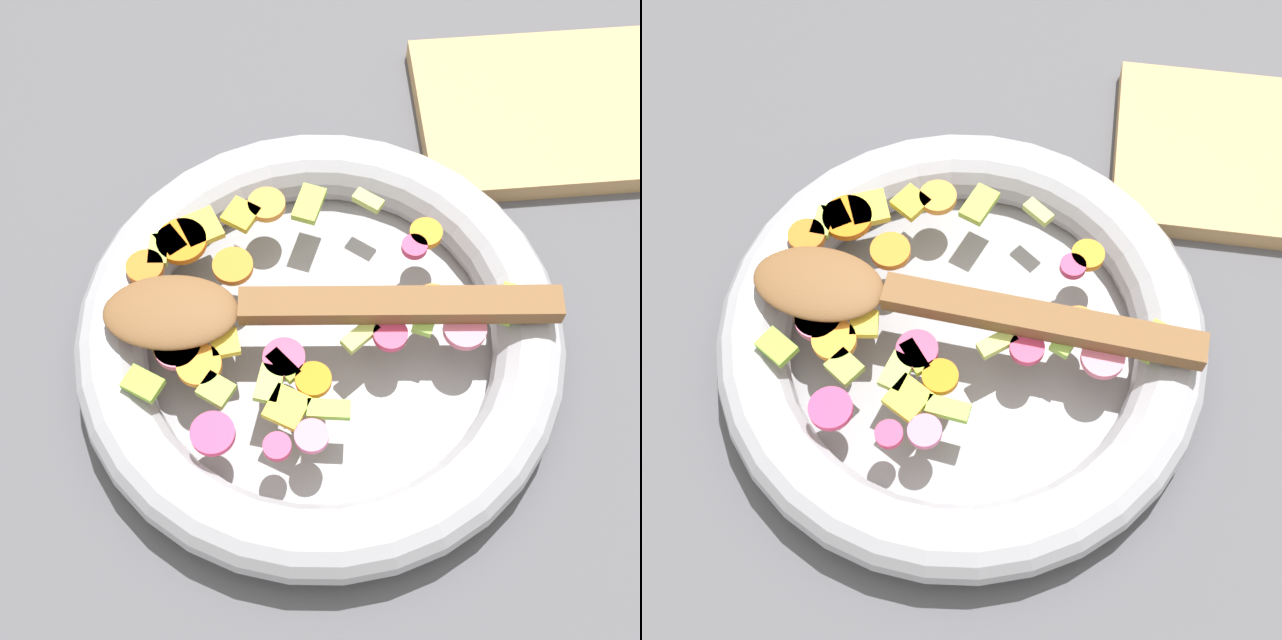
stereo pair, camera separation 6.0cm
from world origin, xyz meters
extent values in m
plane|color=#4C4C51|center=(0.00, 0.00, 0.00)|extent=(4.00, 4.00, 0.00)
cylinder|color=gray|center=(0.00, 0.00, 0.01)|extent=(0.29, 0.29, 0.01)
torus|color=#9E9EA5|center=(0.00, 0.00, 0.03)|extent=(0.34, 0.34, 0.05)
cylinder|color=orange|center=(-0.03, 0.09, 0.05)|extent=(0.04, 0.04, 0.01)
cylinder|color=orange|center=(0.08, 0.01, 0.05)|extent=(0.03, 0.03, 0.01)
cylinder|color=orange|center=(-0.09, 0.07, 0.05)|extent=(0.05, 0.05, 0.01)
cylinder|color=orange|center=(-0.10, -0.01, 0.05)|extent=(0.05, 0.05, 0.01)
cylinder|color=orange|center=(-0.08, -0.03, 0.05)|extent=(0.04, 0.04, 0.01)
cylinder|color=orange|center=(-0.01, -0.04, 0.05)|extent=(0.03, 0.03, 0.01)
cylinder|color=orange|center=(-0.12, 0.05, 0.05)|extent=(0.03, 0.03, 0.01)
cylinder|color=orange|center=(0.08, 0.06, 0.05)|extent=(0.03, 0.03, 0.01)
cylinder|color=orange|center=(-0.06, 0.05, 0.05)|extent=(0.04, 0.04, 0.01)
cube|color=#A8CB53|center=(-0.04, -0.04, 0.05)|extent=(0.02, 0.03, 0.01)
cube|color=#A4C34A|center=(-0.11, 0.06, 0.05)|extent=(0.02, 0.02, 0.01)
cube|color=#89B232|center=(0.13, 0.00, 0.05)|extent=(0.02, 0.03, 0.01)
cube|color=#B9CF5B|center=(0.03, -0.02, 0.05)|extent=(0.03, 0.02, 0.01)
cube|color=#8CB031|center=(-0.03, -0.03, 0.05)|extent=(0.02, 0.03, 0.01)
cube|color=#A8D25C|center=(-0.10, 0.07, 0.05)|extent=(0.02, 0.03, 0.01)
cube|color=#82B236|center=(-0.12, -0.04, 0.05)|extent=(0.03, 0.03, 0.01)
cube|color=#95B645|center=(-0.07, -0.05, 0.05)|extent=(0.03, 0.03, 0.01)
cube|color=#97CA4E|center=(0.07, -0.01, 0.05)|extent=(0.02, 0.03, 0.01)
cube|color=#A5C841|center=(0.00, 0.09, 0.05)|extent=(0.03, 0.03, 0.01)
cube|color=#94D245|center=(0.00, -0.07, 0.05)|extent=(0.03, 0.02, 0.01)
cube|color=#B7CD5F|center=(0.04, 0.09, 0.05)|extent=(0.02, 0.02, 0.01)
cylinder|color=#E07384|center=(-0.10, 0.00, 0.05)|extent=(0.03, 0.03, 0.01)
cylinder|color=#CA3360|center=(0.07, 0.05, 0.05)|extent=(0.02, 0.02, 0.01)
cylinder|color=#CA3961|center=(-0.03, -0.03, 0.05)|extent=(0.03, 0.03, 0.01)
cylinder|color=#D96A86|center=(0.10, -0.02, 0.05)|extent=(0.04, 0.04, 0.01)
cylinder|color=#D94979|center=(-0.12, 0.01, 0.05)|extent=(0.03, 0.03, 0.01)
cylinder|color=pink|center=(-0.10, -0.01, 0.05)|extent=(0.03, 0.03, 0.01)
cylinder|color=#DA6695|center=(-0.01, -0.08, 0.05)|extent=(0.03, 0.03, 0.01)
cylinder|color=#D33561|center=(-0.03, -0.09, 0.05)|extent=(0.02, 0.02, 0.01)
cylinder|color=#CB355D|center=(0.05, -0.02, 0.05)|extent=(0.03, 0.03, 0.01)
cylinder|color=#DA3467|center=(-0.07, -0.08, 0.05)|extent=(0.03, 0.03, 0.01)
cube|color=yellow|center=(-0.08, 0.08, 0.05)|extent=(0.03, 0.03, 0.01)
cube|color=yellow|center=(-0.03, -0.06, 0.05)|extent=(0.03, 0.03, 0.01)
cube|color=gold|center=(-0.05, 0.09, 0.05)|extent=(0.03, 0.03, 0.01)
cube|color=yellow|center=(-0.06, -0.01, 0.05)|extent=(0.02, 0.02, 0.01)
cube|color=brown|center=(0.05, 0.00, 0.06)|extent=(0.22, 0.04, 0.01)
ellipsoid|color=brown|center=(-0.10, 0.01, 0.06)|extent=(0.09, 0.06, 0.01)
camera|label=1|loc=(-0.02, -0.27, 0.58)|focal=50.00mm
camera|label=2|loc=(0.04, -0.27, 0.58)|focal=50.00mm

